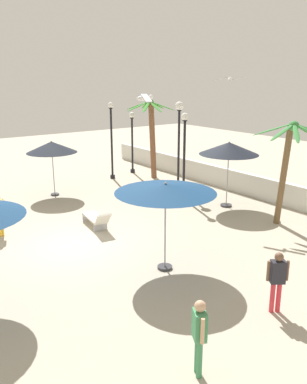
{
  "coord_description": "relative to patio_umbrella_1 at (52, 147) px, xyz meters",
  "views": [
    {
      "loc": [
        12.35,
        -5.56,
        5.78
      ],
      "look_at": [
        0.0,
        3.48,
        1.4
      ],
      "focal_mm": 37.74,
      "sensor_mm": 36.0,
      "label": 1
    }
  ],
  "objects": [
    {
      "name": "ground_plane",
      "position": [
        6.45,
        -2.0,
        -2.45
      ],
      "size": [
        56.0,
        56.0,
        0.0
      ],
      "primitive_type": "plane",
      "color": "#B2A893"
    },
    {
      "name": "boundary_wall",
      "position": [
        6.45,
        7.95,
        -1.9
      ],
      "size": [
        25.2,
        0.3,
        1.09
      ],
      "primitive_type": "cube",
      "color": "silver",
      "rests_on": "ground_plane"
    },
    {
      "name": "patio_umbrella_1",
      "position": [
        0.0,
        0.0,
        0.0
      ],
      "size": [
        2.47,
        2.47,
        2.77
      ],
      "color": "#333338",
      "rests_on": "ground_plane"
    },
    {
      "name": "patio_umbrella_2",
      "position": [
        6.41,
        5.69,
        0.24
      ],
      "size": [
        2.67,
        2.67,
        3.02
      ],
      "color": "#333338",
      "rests_on": "ground_plane"
    },
    {
      "name": "patio_umbrella_3",
      "position": [
        9.74,
        -0.48,
        0.13
      ],
      "size": [
        3.05,
        3.05,
        2.8
      ],
      "color": "#333338",
      "rests_on": "ground_plane"
    },
    {
      "name": "palm_tree_0",
      "position": [
        -0.29,
        6.26,
        0.48
      ],
      "size": [
        2.92,
        2.93,
        4.59
      ],
      "color": "brown",
      "rests_on": "ground_plane"
    },
    {
      "name": "palm_tree_1",
      "position": [
        9.47,
        5.71,
        0.42
      ],
      "size": [
        3.0,
        3.0,
        4.2
      ],
      "color": "brown",
      "rests_on": "ground_plane"
    },
    {
      "name": "lamp_post_0",
      "position": [
        4.38,
        4.82,
        0.08
      ],
      "size": [
        0.36,
        0.36,
        4.18
      ],
      "color": "black",
      "rests_on": "ground_plane"
    },
    {
      "name": "lamp_post_1",
      "position": [
        -1.31,
        4.17,
        0.02
      ],
      "size": [
        0.32,
        0.32,
        4.4
      ],
      "color": "black",
      "rests_on": "ground_plane"
    },
    {
      "name": "lamp_post_2",
      "position": [
        -1.9,
        5.97,
        -0.19
      ],
      "size": [
        0.36,
        0.36,
        3.74
      ],
      "color": "black",
      "rests_on": "ground_plane"
    },
    {
      "name": "lamp_post_3",
      "position": [
        2.93,
        5.67,
        0.66
      ],
      "size": [
        0.44,
        0.44,
        4.59
      ],
      "color": "black",
      "rests_on": "ground_plane"
    },
    {
      "name": "lounge_chair_0",
      "position": [
        5.31,
        -0.48,
        -2.07
      ],
      "size": [
        1.94,
        0.79,
        0.83
      ],
      "color": "#B7B7BC",
      "rests_on": "ground_plane"
    },
    {
      "name": "guest_1",
      "position": [
        13.3,
        0.3,
        -1.46
      ],
      "size": [
        0.4,
        0.48,
        1.64
      ],
      "color": "#D8333F",
      "rests_on": "ground_plane"
    },
    {
      "name": "guest_2",
      "position": [
        13.83,
        -2.81,
        -1.44
      ],
      "size": [
        0.5,
        0.38,
        1.67
      ],
      "color": "#3F8C59",
      "rests_on": "ground_plane"
    },
    {
      "name": "seagull_0",
      "position": [
        6.75,
        5.13,
        3.26
      ],
      "size": [
        1.21,
        0.79,
        0.17
      ],
      "color": "white"
    },
    {
      "name": "seagull_2",
      "position": [
        11.24,
        -2.27,
        2.87
      ],
      "size": [
        0.97,
        0.48,
        0.16
      ],
      "color": "white"
    }
  ]
}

